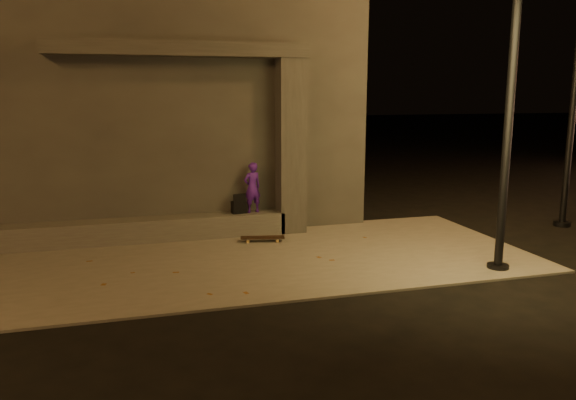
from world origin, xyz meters
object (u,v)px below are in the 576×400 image
object	(u,v)px
skateboarder	(252,188)
backpack	(239,206)
street_lamp_0	(515,33)
skateboard	(263,238)
column	(291,147)

from	to	relation	value
skateboarder	backpack	world-z (taller)	skateboarder
street_lamp_0	skateboard	bearing A→B (deg)	141.53
skateboarder	skateboard	xyz separation A→B (m)	(0.04, -0.72, -0.90)
column	backpack	world-z (taller)	column
column	street_lamp_0	bearing A→B (deg)	-52.41
column	skateboard	size ratio (longest dim) A/B	4.00
skateboarder	street_lamp_0	distance (m)	5.68
backpack	street_lamp_0	xyz separation A→B (m)	(3.78, -3.46, 3.24)
column	skateboarder	xyz separation A→B (m)	(-0.83, 0.00, -0.82)
skateboarder	backpack	size ratio (longest dim) A/B	2.51
backpack	skateboard	bearing A→B (deg)	-73.38
backpack	skateboarder	bearing A→B (deg)	-8.05
skateboard	backpack	bearing A→B (deg)	126.27
column	skateboard	distance (m)	2.02
column	skateboarder	world-z (taller)	column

